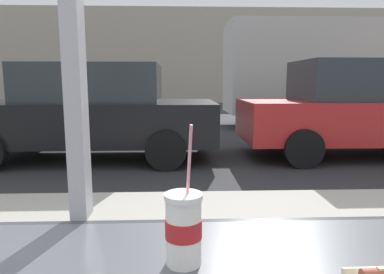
% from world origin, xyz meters
% --- Properties ---
extents(ground_plane, '(60.00, 60.00, 0.00)m').
position_xyz_m(ground_plane, '(0.00, 8.00, 0.00)').
color(ground_plane, '#2D2D30').
extents(sidewalk_strip, '(16.00, 2.80, 0.11)m').
position_xyz_m(sidewalk_strip, '(0.00, 1.60, 0.06)').
color(sidewalk_strip, '#B2ADA3').
rests_on(sidewalk_strip, ground).
extents(building_facade_far, '(28.00, 1.20, 6.09)m').
position_xyz_m(building_facade_far, '(0.00, 22.84, 3.05)').
color(building_facade_far, '#A89E8E').
rests_on(building_facade_far, ground).
extents(soda_cup_right, '(0.09, 0.09, 0.32)m').
position_xyz_m(soda_cup_right, '(0.31, -0.22, 1.06)').
color(soda_cup_right, white).
rests_on(soda_cup_right, window_counter).
extents(parked_car_black, '(4.47, 2.07, 1.69)m').
position_xyz_m(parked_car_black, '(-1.26, 5.39, 0.86)').
color(parked_car_black, black).
rests_on(parked_car_black, ground).
extents(parked_car_red, '(4.31, 1.96, 1.76)m').
position_xyz_m(parked_car_red, '(3.64, 5.39, 0.89)').
color(parked_car_red, red).
rests_on(parked_car_red, ground).
extents(box_truck, '(6.79, 2.44, 3.13)m').
position_xyz_m(box_truck, '(5.02, 9.85, 1.69)').
color(box_truck, beige).
rests_on(box_truck, ground).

